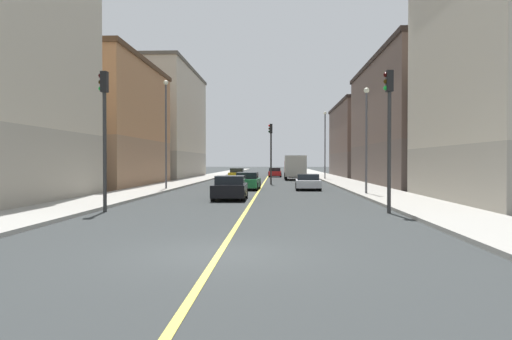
% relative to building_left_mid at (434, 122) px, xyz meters
% --- Properties ---
extents(ground_plane, '(400.00, 400.00, 0.00)m').
position_rel_building_left_mid_xyz_m(ground_plane, '(-16.09, -35.58, -5.89)').
color(ground_plane, '#2F3233').
rests_on(ground_plane, ground).
extents(sidewalk_left, '(3.60, 168.00, 0.15)m').
position_rel_building_left_mid_xyz_m(sidewalk_left, '(-7.75, 13.42, -5.81)').
color(sidewalk_left, '#9E9B93').
rests_on(sidewalk_left, ground).
extents(sidewalk_right, '(3.60, 168.00, 0.15)m').
position_rel_building_left_mid_xyz_m(sidewalk_right, '(-24.43, 13.42, -5.81)').
color(sidewalk_right, '#9E9B93').
rests_on(sidewalk_right, ground).
extents(lane_center_stripe, '(0.16, 154.00, 0.01)m').
position_rel_building_left_mid_xyz_m(lane_center_stripe, '(-16.09, 13.42, -5.88)').
color(lane_center_stripe, '#E5D14C').
rests_on(lane_center_stripe, ground).
extents(building_left_mid, '(12.21, 24.14, 11.76)m').
position_rel_building_left_mid_xyz_m(building_left_mid, '(0.00, 0.00, 0.00)').
color(building_left_mid, brown).
rests_on(building_left_mid, ground).
extents(building_left_far, '(12.21, 22.04, 10.60)m').
position_rel_building_left_mid_xyz_m(building_left_far, '(0.00, 25.78, -0.58)').
color(building_left_far, brown).
rests_on(building_left_far, ground).
extents(building_right_midblock, '(12.21, 18.02, 11.20)m').
position_rel_building_left_mid_xyz_m(building_right_midblock, '(-32.18, -3.31, -0.28)').
color(building_right_midblock, '#8F6B4F').
rests_on(building_right_midblock, ground).
extents(building_right_distant, '(12.21, 23.32, 14.89)m').
position_rel_building_left_mid_xyz_m(building_right_distant, '(-32.18, 20.53, 1.57)').
color(building_right_distant, '#9D9688').
rests_on(building_right_distant, ground).
extents(traffic_light_left_near, '(0.40, 0.32, 6.06)m').
position_rel_building_left_mid_xyz_m(traffic_light_left_near, '(-9.97, -25.98, -1.97)').
color(traffic_light_left_near, '#2D2D2D').
rests_on(traffic_light_left_near, ground).
extents(traffic_light_right_near, '(0.40, 0.32, 6.11)m').
position_rel_building_left_mid_xyz_m(traffic_light_right_near, '(-22.24, -25.98, -1.94)').
color(traffic_light_right_near, '#2D2D2D').
rests_on(traffic_light_right_near, ground).
extents(traffic_light_median_far, '(0.40, 0.32, 5.83)m').
position_rel_building_left_mid_xyz_m(traffic_light_median_far, '(-15.33, 0.35, -2.10)').
color(traffic_light_median_far, '#2D2D2D').
rests_on(traffic_light_median_far, ground).
extents(street_lamp_left_near, '(0.36, 0.36, 6.82)m').
position_rel_building_left_mid_xyz_m(street_lamp_left_near, '(-8.96, -14.98, -1.58)').
color(street_lamp_left_near, '#4C4C51').
rests_on(street_lamp_left_near, ground).
extents(street_lamp_right_near, '(0.36, 0.36, 8.28)m').
position_rel_building_left_mid_xyz_m(street_lamp_right_near, '(-23.23, -9.71, -0.81)').
color(street_lamp_right_near, '#4C4C51').
rests_on(street_lamp_right_near, ground).
extents(street_lamp_left_far, '(0.36, 0.36, 8.09)m').
position_rel_building_left_mid_xyz_m(street_lamp_left_far, '(-8.96, 12.69, -0.91)').
color(street_lamp_left_far, '#4C4C51').
rests_on(street_lamp_left_far, ground).
extents(car_orange, '(1.91, 4.47, 1.38)m').
position_rel_building_left_mid_xyz_m(car_orange, '(-12.34, 23.09, -5.22)').
color(car_orange, orange).
rests_on(car_orange, ground).
extents(car_silver, '(2.00, 4.17, 1.23)m').
position_rel_building_left_mid_xyz_m(car_silver, '(-12.32, -8.58, -5.29)').
color(car_silver, silver).
rests_on(car_silver, ground).
extents(car_green, '(1.95, 4.16, 1.37)m').
position_rel_building_left_mid_xyz_m(car_green, '(-17.02, -8.78, -5.22)').
color(car_green, '#1E6B38').
rests_on(car_green, ground).
extents(car_black, '(1.95, 3.93, 1.38)m').
position_rel_building_left_mid_xyz_m(car_black, '(-17.42, -18.90, -5.22)').
color(car_black, black).
rests_on(car_black, ground).
extents(car_yellow, '(1.84, 4.28, 1.41)m').
position_rel_building_left_mid_xyz_m(car_yellow, '(-19.57, 12.24, -5.21)').
color(car_yellow, gold).
rests_on(car_yellow, ground).
extents(car_red, '(1.89, 4.23, 1.32)m').
position_rel_building_left_mid_xyz_m(car_red, '(-15.03, 23.69, -5.24)').
color(car_red, red).
rests_on(car_red, ground).
extents(car_teal, '(1.97, 4.54, 1.27)m').
position_rel_building_left_mid_xyz_m(car_teal, '(-15.14, 29.81, -5.26)').
color(car_teal, '#196670').
rests_on(car_teal, ground).
extents(box_truck, '(2.56, 7.21, 2.92)m').
position_rel_building_left_mid_xyz_m(box_truck, '(-12.56, 12.78, -4.32)').
color(box_truck, maroon).
rests_on(box_truck, ground).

